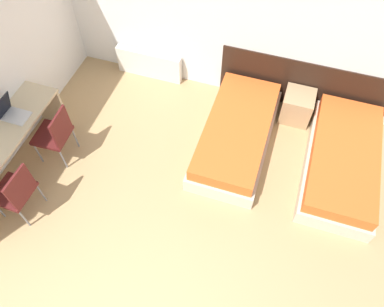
% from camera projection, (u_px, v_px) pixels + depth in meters
% --- Properties ---
extents(wall_back, '(6.08, 0.05, 2.70)m').
position_uv_depth(wall_back, '(234.00, 15.00, 5.06)').
color(wall_back, white).
rests_on(wall_back, ground_plane).
extents(headboard_panel, '(2.52, 0.03, 0.86)m').
position_uv_depth(headboard_panel, '(303.00, 86.00, 5.59)').
color(headboard_panel, black).
rests_on(headboard_panel, ground_plane).
extents(bed_near_window, '(0.94, 1.99, 0.43)m').
position_uv_depth(bed_near_window, '(236.00, 134.00, 5.34)').
color(bed_near_window, beige).
rests_on(bed_near_window, ground_plane).
extents(bed_near_door, '(0.94, 1.99, 0.43)m').
position_uv_depth(bed_near_door, '(342.00, 161.00, 5.08)').
color(bed_near_door, beige).
rests_on(bed_near_door, ground_plane).
extents(nightstand, '(0.43, 0.44, 0.47)m').
position_uv_depth(nightstand, '(297.00, 106.00, 5.61)').
color(nightstand, tan).
rests_on(nightstand, ground_plane).
extents(radiator, '(1.09, 0.12, 0.48)m').
position_uv_depth(radiator, '(149.00, 64.00, 6.14)').
color(radiator, silver).
rests_on(radiator, ground_plane).
extents(desk, '(0.52, 2.00, 0.76)m').
position_uv_depth(desk, '(4.00, 148.00, 4.73)').
color(desk, '#C6B28E').
rests_on(desk, ground_plane).
extents(chair_near_laptop, '(0.46, 0.46, 0.89)m').
position_uv_depth(chair_near_laptop, '(55.00, 133.00, 4.98)').
color(chair_near_laptop, '#511919').
rests_on(chair_near_laptop, ground_plane).
extents(chair_near_notebook, '(0.45, 0.45, 0.89)m').
position_uv_depth(chair_near_notebook, '(16.00, 191.00, 4.47)').
color(chair_near_notebook, '#511919').
rests_on(chair_near_notebook, ground_plane).
extents(laptop, '(0.33, 0.24, 0.33)m').
position_uv_depth(laptop, '(12.00, 112.00, 4.76)').
color(laptop, silver).
rests_on(laptop, desk).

